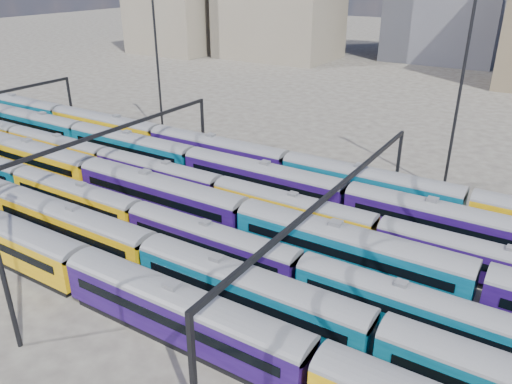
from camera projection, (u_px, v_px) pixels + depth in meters
The scene contains 12 objects.
ground at pixel (240, 239), 51.77m from camera, with size 500.00×500.00×0.00m, color #3C3733.
rake_0 at pixel (81, 266), 41.93m from camera, with size 129.74×3.16×5.33m.
rake_1 at pixel (150, 251), 44.33m from camera, with size 125.07×3.05×5.14m.
rake_2 at pixel (75, 195), 56.01m from camera, with size 131.87×2.76×4.63m.
rake_3 at pixel (160, 191), 55.72m from camera, with size 156.60×3.27×5.52m.
rake_4 at pixel (157, 172), 62.19m from camera, with size 132.50×2.77×4.65m.
rake_5 at pixel (191, 159), 65.20m from camera, with size 130.01×3.17×5.35m.
rake_6 at pixel (286, 164), 63.54m from camera, with size 131.24×3.20×5.40m.
gantry_1 at pixel (97, 144), 58.62m from camera, with size 0.35×40.35×8.03m.
gantry_2 at pixel (332, 202), 44.15m from camera, with size 0.35×40.35×8.03m.
mast_1 at pixel (156, 50), 77.50m from camera, with size 1.40×0.50×25.60m.
mast_3 at pixel (462, 79), 57.33m from camera, with size 1.40×0.50×25.60m.
Camera 1 is at (25.36, -37.42, 25.76)m, focal length 35.00 mm.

